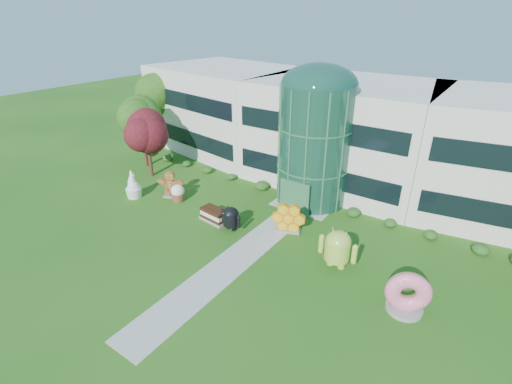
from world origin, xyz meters
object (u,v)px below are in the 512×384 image
Objects in this scene: android_black at (231,217)px; gingerbread at (170,184)px; donut at (408,292)px; android_green at (338,246)px.

android_black is 7.94m from gingerbread.
donut is at bearing -30.71° from gingerbread.
gingerbread is at bearing 173.51° from android_green.
android_green is at bearing 7.79° from android_black.
android_black is at bearing 153.65° from donut.
android_black is 13.13m from donut.
android_green is 1.13× the size of gingerbread.
android_black is at bearing -33.68° from gingerbread.
android_green is 8.37m from android_black.
gingerbread reaches higher than android_black.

